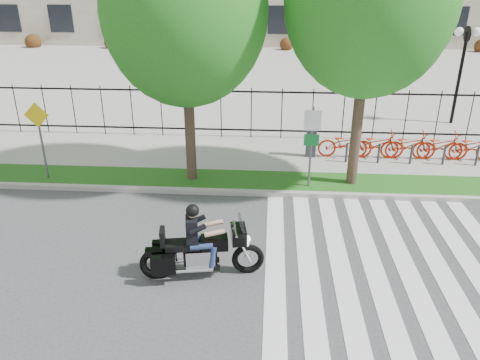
{
  "coord_description": "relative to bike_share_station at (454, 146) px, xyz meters",
  "views": [
    {
      "loc": [
        2.03,
        -8.75,
        6.15
      ],
      "look_at": [
        1.2,
        3.0,
        0.97
      ],
      "focal_mm": 35.0,
      "sensor_mm": 36.0,
      "label": 1
    }
  ],
  "objects": [
    {
      "name": "iron_fence",
      "position": [
        -8.43,
        2.0,
        0.5
      ],
      "size": [
        30.0,
        0.06,
        2.0
      ],
      "primitive_type": null,
      "color": "black",
      "rests_on": "sidewalk"
    },
    {
      "name": "street_tree_2",
      "position": [
        -3.85,
        -2.25,
        4.89
      ],
      "size": [
        4.65,
        4.65,
        8.08
      ],
      "color": "#34241C",
      "rests_on": "grass_verge"
    },
    {
      "name": "sidewalk",
      "position": [
        -8.43,
        0.25,
        -0.58
      ],
      "size": [
        60.0,
        3.5,
        0.15
      ],
      "primitive_type": "cube",
      "color": "#9A9890",
      "rests_on": "ground"
    },
    {
      "name": "grass_verge",
      "position": [
        -8.43,
        -2.25,
        -0.58
      ],
      "size": [
        60.0,
        1.5,
        0.15
      ],
      "primitive_type": "cube",
      "color": "#1A5314",
      "rests_on": "ground"
    },
    {
      "name": "bike_share_station",
      "position": [
        0.0,
        0.0,
        0.0
      ],
      "size": [
        10.03,
        0.87,
        1.5
      ],
      "color": "#2D2D33",
      "rests_on": "sidewalk"
    },
    {
      "name": "motorcycle_rider",
      "position": [
        -7.86,
        -7.31,
        0.05
      ],
      "size": [
        2.73,
        1.03,
        2.12
      ],
      "color": "black",
      "rests_on": "ground"
    },
    {
      "name": "sign_pole_regulatory",
      "position": [
        -5.21,
        -2.62,
        1.09
      ],
      "size": [
        0.5,
        0.09,
        2.5
      ],
      "color": "#59595B",
      "rests_on": "grass_verge"
    },
    {
      "name": "curb",
      "position": [
        -8.43,
        -3.1,
        -0.58
      ],
      "size": [
        60.0,
        0.2,
        0.15
      ],
      "primitive_type": "cube",
      "color": "#9E9C95",
      "rests_on": "ground"
    },
    {
      "name": "ground",
      "position": [
        -8.43,
        -7.2,
        -0.65
      ],
      "size": [
        120.0,
        120.0,
        0.0
      ],
      "primitive_type": "plane",
      "color": "#3B3A3D",
      "rests_on": "ground"
    },
    {
      "name": "street_tree_1",
      "position": [
        -8.92,
        -2.25,
        4.57
      ],
      "size": [
        4.71,
        4.71,
        7.8
      ],
      "color": "#34241C",
      "rests_on": "grass_verge"
    },
    {
      "name": "sign_pole_warning",
      "position": [
        -13.55,
        -2.62,
        1.09
      ],
      "size": [
        0.78,
        0.09,
        2.49
      ],
      "color": "#59595B",
      "rests_on": "grass_verge"
    },
    {
      "name": "lamp_post_right",
      "position": [
        1.57,
        4.8,
        2.55
      ],
      "size": [
        1.06,
        0.7,
        4.25
      ],
      "color": "black",
      "rests_on": "ground"
    },
    {
      "name": "plaza",
      "position": [
        -8.43,
        17.8,
        -0.6
      ],
      "size": [
        80.0,
        34.0,
        0.1
      ],
      "primitive_type": "cube",
      "color": "#9A9890",
      "rests_on": "ground"
    },
    {
      "name": "crosswalk_stripes",
      "position": [
        -3.6,
        -7.2,
        -0.65
      ],
      "size": [
        5.7,
        8.0,
        0.01
      ],
      "primitive_type": null,
      "color": "silver",
      "rests_on": "ground"
    }
  ]
}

